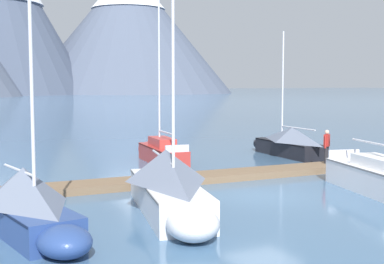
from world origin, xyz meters
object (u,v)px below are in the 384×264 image
object	(u,v)px
sailboat_far_berth	(287,142)
person_on_dock	(327,144)
sailboat_second_berth	(169,185)
sailboat_nearest_berth	(30,205)
sailboat_mid_dock_port	(160,151)

from	to	relation	value
sailboat_far_berth	person_on_dock	bearing A→B (deg)	-104.50
sailboat_second_berth	sailboat_nearest_berth	bearing A→B (deg)	-172.53
sailboat_nearest_berth	sailboat_mid_dock_port	bearing A→B (deg)	51.91
sailboat_nearest_berth	sailboat_far_berth	bearing A→B (deg)	31.82
sailboat_nearest_berth	sailboat_mid_dock_port	world-z (taller)	sailboat_mid_dock_port
sailboat_mid_dock_port	sailboat_far_berth	bearing A→B (deg)	-8.45
sailboat_far_berth	sailboat_mid_dock_port	bearing A→B (deg)	171.55
sailboat_nearest_berth	sailboat_far_berth	xyz separation A→B (m)	(16.90, 10.49, -0.04)
sailboat_far_berth	sailboat_nearest_berth	bearing A→B (deg)	-148.18
person_on_dock	sailboat_nearest_berth	bearing A→B (deg)	-160.44
sailboat_mid_dock_port	person_on_dock	world-z (taller)	sailboat_mid_dock_port
sailboat_mid_dock_port	person_on_dock	bearing A→B (deg)	-43.14
sailboat_nearest_berth	sailboat_second_berth	distance (m)	4.66
sailboat_second_berth	sailboat_far_berth	bearing A→B (deg)	38.82
sailboat_far_berth	person_on_dock	size ratio (longest dim) A/B	4.38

